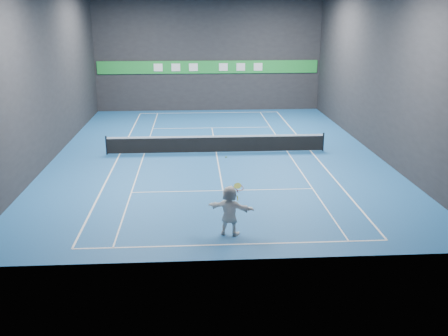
{
  "coord_description": "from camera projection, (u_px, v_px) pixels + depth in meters",
  "views": [
    {
      "loc": [
        -1.27,
        -27.56,
        7.71
      ],
      "look_at": [
        -0.04,
        -7.77,
        1.5
      ],
      "focal_mm": 40.0,
      "sensor_mm": 36.0,
      "label": 1
    }
  ],
  "objects": [
    {
      "name": "wall_left",
      "position": [
        49.0,
        75.0,
        26.75
      ],
      "size": [
        0.1,
        26.0,
        9.0
      ],
      "primitive_type": "cube",
      "color": "black",
      "rests_on": "ground"
    },
    {
      "name": "baseline_far",
      "position": [
        209.0,
        113.0,
        39.95
      ],
      "size": [
        10.98,
        0.08,
        0.01
      ],
      "primitive_type": "cube",
      "color": "white",
      "rests_on": "ground"
    },
    {
      "name": "sideline_singles_left",
      "position": [
        144.0,
        154.0,
        28.38
      ],
      "size": [
        0.06,
        23.78,
        0.01
      ],
      "primitive_type": "cube",
      "color": "white",
      "rests_on": "ground"
    },
    {
      "name": "tennis_net",
      "position": [
        216.0,
        143.0,
        28.47
      ],
      "size": [
        12.5,
        0.1,
        1.07
      ],
      "color": "black",
      "rests_on": "ground"
    },
    {
      "name": "wall_front",
      "position": [
        236.0,
        124.0,
        14.9
      ],
      "size": [
        18.0,
        0.1,
        9.0
      ],
      "primitive_type": "cube",
      "color": "black",
      "rests_on": "ground"
    },
    {
      "name": "player",
      "position": [
        230.0,
        210.0,
        17.84
      ],
      "size": [
        1.8,
        1.11,
        1.85
      ],
      "primitive_type": "imported",
      "rotation": [
        0.0,
        0.0,
        2.78
      ],
      "color": "white",
      "rests_on": "ground"
    },
    {
      "name": "baseline_near",
      "position": [
        233.0,
        244.0,
        17.3
      ],
      "size": [
        10.98,
        0.08,
        0.01
      ],
      "primitive_type": "cube",
      "color": "white",
      "rests_on": "ground"
    },
    {
      "name": "tennis_ball",
      "position": [
        226.0,
        157.0,
        17.33
      ],
      "size": [
        0.06,
        0.06,
        0.06
      ],
      "primitive_type": "sphere",
      "color": "#C5CF22",
      "rests_on": "player"
    },
    {
      "name": "service_line_near",
      "position": [
        223.0,
        191.0,
        22.53
      ],
      "size": [
        8.23,
        0.06,
        0.01
      ],
      "primitive_type": "cube",
      "color": "white",
      "rests_on": "ground"
    },
    {
      "name": "wall_back",
      "position": [
        208.0,
        54.0,
        39.66
      ],
      "size": [
        18.0,
        0.1,
        9.0
      ],
      "primitive_type": "cube",
      "color": "black",
      "rests_on": "ground"
    },
    {
      "name": "service_line_far",
      "position": [
        212.0,
        128.0,
        34.72
      ],
      "size": [
        8.23,
        0.06,
        0.01
      ],
      "primitive_type": "cube",
      "color": "white",
      "rests_on": "ground"
    },
    {
      "name": "center_service_line",
      "position": [
        216.0,
        153.0,
        28.63
      ],
      "size": [
        0.06,
        12.8,
        0.01
      ],
      "primitive_type": "cube",
      "color": "white",
      "rests_on": "ground"
    },
    {
      "name": "sideline_doubles_right",
      "position": [
        311.0,
        151.0,
        28.95
      ],
      "size": [
        0.08,
        23.78,
        0.01
      ],
      "primitive_type": "cube",
      "color": "white",
      "rests_on": "ground"
    },
    {
      "name": "wall_right",
      "position": [
        377.0,
        72.0,
        27.82
      ],
      "size": [
        0.1,
        26.0,
        9.0
      ],
      "primitive_type": "cube",
      "color": "black",
      "rests_on": "ground"
    },
    {
      "name": "sponsor_banner",
      "position": [
        208.0,
        67.0,
        39.9
      ],
      "size": [
        17.64,
        0.11,
        1.0
      ],
      "color": "green",
      "rests_on": "wall_back"
    },
    {
      "name": "sideline_doubles_left",
      "position": [
        120.0,
        154.0,
        28.3
      ],
      "size": [
        0.08,
        23.78,
        0.01
      ],
      "primitive_type": "cube",
      "color": "white",
      "rests_on": "ground"
    },
    {
      "name": "tennis_racket",
      "position": [
        239.0,
        189.0,
        17.66
      ],
      "size": [
        0.47,
        0.39,
        0.69
      ],
      "color": "red",
      "rests_on": "player"
    },
    {
      "name": "ground",
      "position": [
        216.0,
        153.0,
        28.63
      ],
      "size": [
        26.0,
        26.0,
        0.0
      ],
      "primitive_type": "plane",
      "color": "#1B5595",
      "rests_on": "ground"
    },
    {
      "name": "sideline_singles_right",
      "position": [
        287.0,
        151.0,
        28.87
      ],
      "size": [
        0.06,
        23.78,
        0.01
      ],
      "primitive_type": "cube",
      "color": "white",
      "rests_on": "ground"
    }
  ]
}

